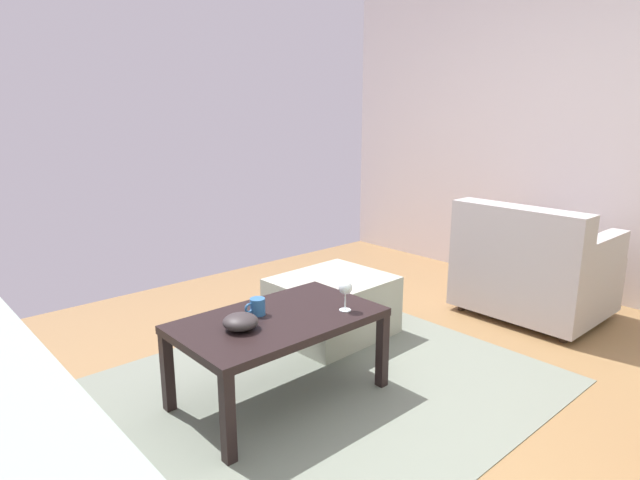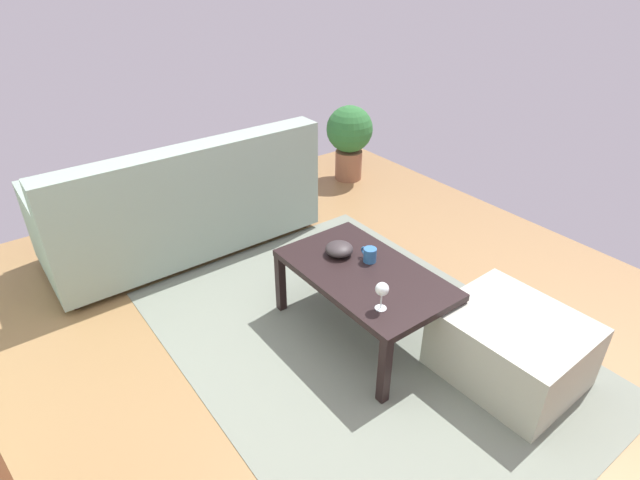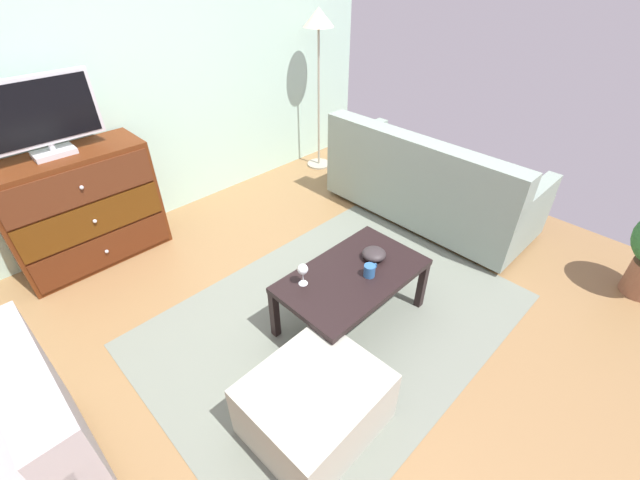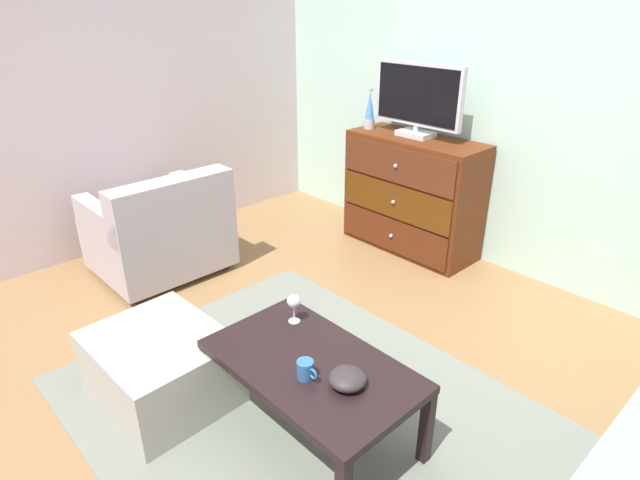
{
  "view_description": "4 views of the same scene",
  "coord_description": "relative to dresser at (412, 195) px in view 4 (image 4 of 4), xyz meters",
  "views": [
    {
      "loc": [
        1.75,
        1.68,
        1.42
      ],
      "look_at": [
        0.29,
        0.06,
        0.89
      ],
      "focal_mm": 29.74,
      "sensor_mm": 36.0,
      "label": 1
    },
    {
      "loc": [
        -1.48,
        1.36,
        2.06
      ],
      "look_at": [
        0.21,
        0.1,
        0.81
      ],
      "focal_mm": 28.64,
      "sensor_mm": 36.0,
      "label": 2
    },
    {
      "loc": [
        -1.33,
        -1.58,
        2.22
      ],
      "look_at": [
        0.08,
        -0.15,
        0.75
      ],
      "focal_mm": 22.83,
      "sensor_mm": 36.0,
      "label": 3
    },
    {
      "loc": [
        1.71,
        -1.56,
        1.97
      ],
      "look_at": [
        0.1,
        -0.05,
        0.93
      ],
      "focal_mm": 29.35,
      "sensor_mm": 36.0,
      "label": 4
    }
  ],
  "objects": [
    {
      "name": "ground_plane",
      "position": [
        0.72,
        -1.76,
        -0.5
      ],
      "size": [
        5.48,
        4.63,
        0.05
      ],
      "primitive_type": "cube",
      "color": "olive"
    },
    {
      "name": "wall_accent_rear",
      "position": [
        0.72,
        0.31,
        0.81
      ],
      "size": [
        5.48,
        0.12,
        2.56
      ],
      "primitive_type": "cube",
      "color": "#B0D5C2",
      "rests_on": "ground_plane"
    },
    {
      "name": "wall_plain_left",
      "position": [
        -1.78,
        -1.76,
        0.81
      ],
      "size": [
        0.12,
        4.63,
        2.56
      ],
      "primitive_type": "cube",
      "color": "silver",
      "rests_on": "ground_plane"
    },
    {
      "name": "area_rug",
      "position": [
        0.92,
        -1.96,
        -0.47
      ],
      "size": [
        2.6,
        1.9,
        0.01
      ],
      "primitive_type": "cube",
      "color": "slate",
      "rests_on": "ground_plane"
    },
    {
      "name": "dresser",
      "position": [
        0.0,
        0.0,
        0.0
      ],
      "size": [
        1.12,
        0.49,
        0.95
      ],
      "color": "#58260F",
      "rests_on": "ground_plane"
    },
    {
      "name": "tv",
      "position": [
        -0.03,
        0.02,
        0.77
      ],
      "size": [
        0.78,
        0.18,
        0.56
      ],
      "color": "silver",
      "rests_on": "dresser"
    },
    {
      "name": "lava_lamp",
      "position": [
        -0.46,
        -0.04,
        0.62
      ],
      "size": [
        0.09,
        0.09,
        0.33
      ],
      "color": "#B7B7BC",
      "rests_on": "dresser"
    },
    {
      "name": "coffee_table",
      "position": [
        0.99,
        -2.03,
        -0.09
      ],
      "size": [
        1.0,
        0.59,
        0.44
      ],
      "color": "black",
      "rests_on": "ground_plane"
    },
    {
      "name": "wine_glass",
      "position": [
        0.69,
        -1.87,
        0.08
      ],
      "size": [
        0.07,
        0.07,
        0.16
      ],
      "color": "silver",
      "rests_on": "coffee_table"
    },
    {
      "name": "mug",
      "position": [
        1.06,
        -2.12,
        0.01
      ],
      "size": [
        0.11,
        0.08,
        0.08
      ],
      "color": "#2D5F97",
      "rests_on": "coffee_table"
    },
    {
      "name": "bowl_decorative",
      "position": [
        1.22,
        -2.03,
        0.0
      ],
      "size": [
        0.17,
        0.17,
        0.07
      ],
      "primitive_type": "ellipsoid",
      "color": "#30292A",
      "rests_on": "coffee_table"
    },
    {
      "name": "armchair",
      "position": [
        -1.02,
        -1.74,
        -0.14
      ],
      "size": [
        0.8,
        0.91,
        0.81
      ],
      "color": "#332319",
      "rests_on": "ground_plane"
    },
    {
      "name": "ottoman",
      "position": [
        0.26,
        -2.43,
        -0.28
      ],
      "size": [
        0.72,
        0.62,
        0.38
      ],
      "primitive_type": "cube",
      "rotation": [
        0.0,
        0.0,
        0.03
      ],
      "color": "#A6A799",
      "rests_on": "ground_plane"
    }
  ]
}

